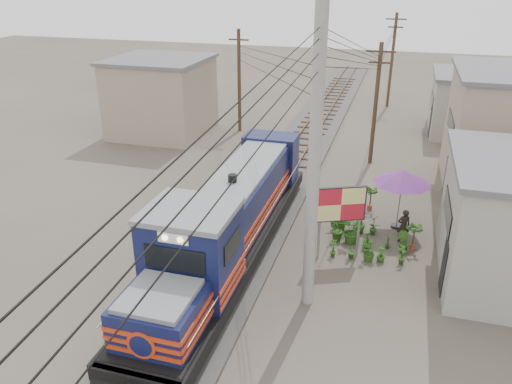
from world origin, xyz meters
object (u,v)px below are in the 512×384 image
(market_umbrella, at_px, (403,177))
(billboard, at_px, (341,206))
(locomotive, at_px, (229,223))
(vendor, at_px, (404,226))

(market_umbrella, bearing_deg, billboard, -124.41)
(locomotive, bearing_deg, market_umbrella, 36.92)
(locomotive, relative_size, vendor, 10.16)
(locomotive, bearing_deg, billboard, 20.12)
(locomotive, height_order, billboard, locomotive)
(billboard, relative_size, market_umbrella, 1.10)
(billboard, height_order, vendor, billboard)
(billboard, xyz_separation_m, market_umbrella, (2.22, 3.24, 0.20))
(billboard, bearing_deg, locomotive, 176.47)
(locomotive, height_order, vendor, locomotive)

